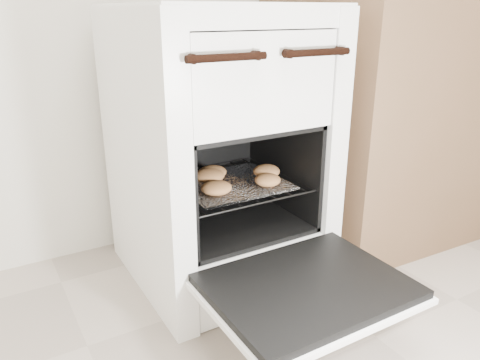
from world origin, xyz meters
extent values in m
cube|color=white|center=(0.14, 1.21, 0.41)|extent=(0.54, 0.57, 0.82)
cylinder|color=black|center=(0.01, 0.91, 0.71)|extent=(0.20, 0.02, 0.02)
cylinder|color=black|center=(0.26, 0.91, 0.71)|extent=(0.20, 0.02, 0.02)
cube|color=black|center=(0.14, 0.75, 0.19)|extent=(0.46, 0.36, 0.02)
cube|color=white|center=(0.14, 0.75, 0.17)|extent=(0.48, 0.37, 0.01)
cylinder|color=black|center=(-0.05, 1.14, 0.32)|extent=(0.01, 0.37, 0.01)
cylinder|color=black|center=(0.33, 1.14, 0.32)|extent=(0.01, 0.37, 0.01)
cylinder|color=black|center=(0.14, 0.96, 0.32)|extent=(0.38, 0.01, 0.01)
cylinder|color=black|center=(0.14, 1.32, 0.32)|extent=(0.38, 0.01, 0.01)
cylinder|color=black|center=(-0.02, 1.14, 0.32)|extent=(0.00, 0.36, 0.00)
cylinder|color=black|center=(0.03, 1.14, 0.32)|extent=(0.00, 0.36, 0.00)
cylinder|color=black|center=(0.09, 1.14, 0.32)|extent=(0.00, 0.36, 0.00)
cylinder|color=black|center=(0.14, 1.14, 0.32)|extent=(0.00, 0.36, 0.00)
cylinder|color=black|center=(0.19, 1.14, 0.32)|extent=(0.00, 0.36, 0.00)
cylinder|color=black|center=(0.25, 1.14, 0.32)|extent=(0.00, 0.36, 0.00)
cylinder|color=black|center=(0.30, 1.14, 0.32)|extent=(0.00, 0.36, 0.00)
cube|color=white|center=(0.14, 1.13, 0.33)|extent=(0.30, 0.27, 0.01)
ellipsoid|color=tan|center=(0.11, 1.19, 0.35)|extent=(0.10, 0.10, 0.04)
ellipsoid|color=tan|center=(0.26, 1.11, 0.35)|extent=(0.10, 0.10, 0.04)
ellipsoid|color=tan|center=(0.22, 1.05, 0.35)|extent=(0.08, 0.08, 0.03)
ellipsoid|color=tan|center=(0.06, 1.07, 0.35)|extent=(0.12, 0.12, 0.03)
ellipsoid|color=tan|center=(0.09, 1.16, 0.35)|extent=(0.12, 0.12, 0.04)
ellipsoid|color=tan|center=(0.03, 1.22, 0.35)|extent=(0.09, 0.09, 0.04)
cube|color=brown|center=(0.97, 1.22, 0.48)|extent=(0.98, 0.67, 0.95)
camera|label=1|loc=(-0.49, 0.00, 0.81)|focal=35.00mm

